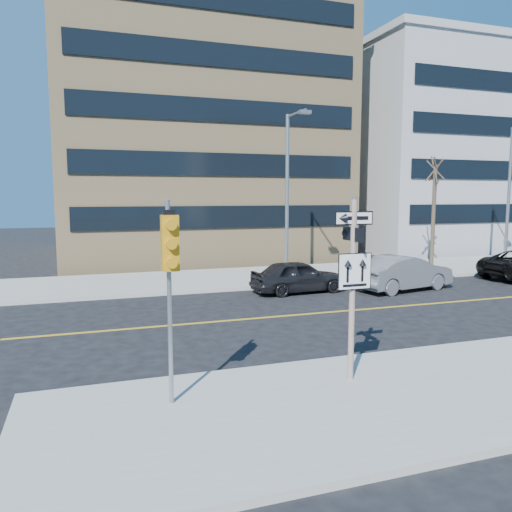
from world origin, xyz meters
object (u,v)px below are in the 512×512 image
object	(u,v)px
parked_car_a	(298,276)
street_tree_west	(435,172)
traffic_signal	(170,260)
sign_pole	(353,278)
streetlight_a	(289,185)
parked_car_b	(403,273)

from	to	relation	value
parked_car_a	street_tree_west	distance (m)	11.40
street_tree_west	parked_car_a	bearing A→B (deg)	-160.47
traffic_signal	street_tree_west	world-z (taller)	street_tree_west
traffic_signal	street_tree_west	size ratio (longest dim) A/B	0.63
sign_pole	parked_car_a	world-z (taller)	sign_pole
parked_car_a	streetlight_a	xyz separation A→B (m)	(0.74, 2.91, 4.04)
parked_car_b	street_tree_west	bearing A→B (deg)	-59.50
sign_pole	parked_car_b	distance (m)	12.35
sign_pole	streetlight_a	bearing A→B (deg)	73.23
traffic_signal	streetlight_a	xyz separation A→B (m)	(8.00, 13.42, 1.73)
traffic_signal	parked_car_a	bearing A→B (deg)	55.36
sign_pole	parked_car_a	bearing A→B (deg)	72.54
traffic_signal	streetlight_a	bearing A→B (deg)	59.20
traffic_signal	parked_car_b	size ratio (longest dim) A/B	0.84
parked_car_a	sign_pole	bearing A→B (deg)	159.04
sign_pole	parked_car_a	distance (m)	10.99
parked_car_b	streetlight_a	xyz separation A→B (m)	(-3.94, 3.96, 3.97)
streetlight_a	parked_car_a	bearing A→B (deg)	-104.31
parked_car_a	parked_car_b	world-z (taller)	parked_car_b
streetlight_a	street_tree_west	distance (m)	9.05
street_tree_west	parked_car_b	bearing A→B (deg)	-138.36
parked_car_b	streetlight_a	size ratio (longest dim) A/B	0.60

